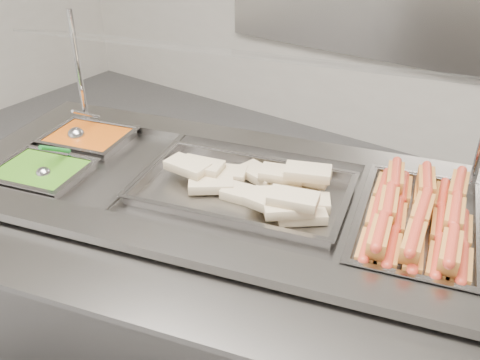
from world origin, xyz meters
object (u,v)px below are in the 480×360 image
Objects in this scene: steam_counter at (228,285)px; pan_wraps at (243,193)px; serving_spoon at (46,170)px; pan_hotdogs at (416,231)px; ladle at (77,134)px; sneeze_guard at (249,58)px.

pan_wraps reaches higher than steam_counter.
steam_counter is at bearing 28.60° from serving_spoon.
pan_hotdogs is 1.19m from ladle.
pan_hotdogs is 1.13m from serving_spoon.
sneeze_guard is 0.72m from serving_spoon.
sneeze_guard is 2.20× the size of pan_wraps.
serving_spoon reaches higher than steam_counter.
ladle is 1.08× the size of serving_spoon.
steam_counter is 0.39m from pan_wraps.
steam_counter is 3.28× the size of pan_hotdogs.
steam_counter is 2.67× the size of pan_wraps.
pan_hotdogs is (0.55, 0.15, 0.37)m from steam_counter.
sneeze_guard reaches higher than pan_wraps.
ladle reaches higher than steam_counter.
steam_counter is 11.41× the size of serving_spoon.
ladle is (-0.68, -0.06, 0.03)m from pan_wraps.
sneeze_guard is (-0.05, 0.19, 0.74)m from steam_counter.
ladle is at bearing -157.77° from sneeze_guard.
serving_spoon is at bearing -152.58° from pan_wraps.
sneeze_guard reaches higher than serving_spoon.
sneeze_guard reaches higher than ladle.
sneeze_guard is at bearing 22.23° from ladle.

